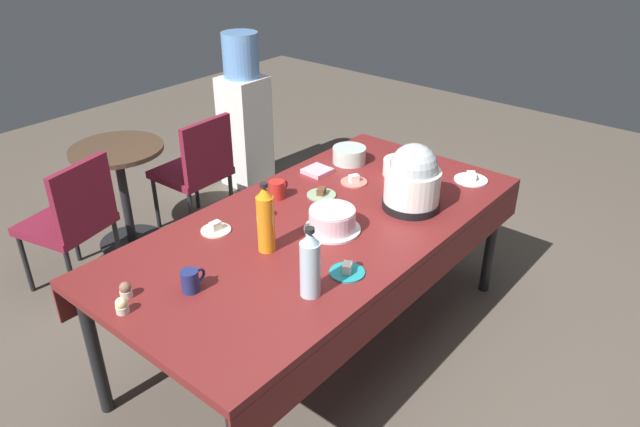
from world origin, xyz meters
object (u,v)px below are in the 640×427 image
object	(u,v)px
dessert_plate_white	(471,179)
cupcake_rose	(265,211)
cupcake_cocoa	(126,290)
potluck_table	(320,233)
ceramic_snack_bowl	(401,167)
dessert_plate_coral	(354,181)
slow_cooker	(413,179)
dessert_plate_cream	(216,229)
coffee_mug_navy	(191,280)
coffee_mug_red	(277,189)
dessert_plate_teal	(347,271)
maroon_chair_right	(197,166)
glass_salad_bowl	(349,155)
dessert_plate_sage	(321,194)
soda_bottle_water	(310,264)
water_cooler	(244,115)
cupcake_berry	(122,306)
maroon_chair_left	(73,217)
round_cafe_table	(122,178)
frosted_layer_cake	(332,220)
soda_bottle_orange_juice	(266,219)

from	to	relation	value
dessert_plate_white	cupcake_rose	bearing A→B (deg)	150.51
cupcake_cocoa	potluck_table	bearing A→B (deg)	-12.41
ceramic_snack_bowl	dessert_plate_coral	distance (m)	0.29
slow_cooker	ceramic_snack_bowl	distance (m)	0.41
dessert_plate_cream	cupcake_rose	size ratio (longest dim) A/B	2.14
slow_cooker	coffee_mug_navy	size ratio (longest dim) A/B	3.02
dessert_plate_white	cupcake_rose	xyz separation A→B (m)	(-1.04, 0.59, 0.02)
coffee_mug_red	dessert_plate_cream	bearing A→B (deg)	-177.98
potluck_table	dessert_plate_teal	world-z (taller)	dessert_plate_teal
potluck_table	maroon_chair_right	size ratio (longest dim) A/B	2.59
glass_salad_bowl	maroon_chair_right	size ratio (longest dim) A/B	0.23
slow_cooker	maroon_chair_right	bearing A→B (deg)	90.47
glass_salad_bowl	dessert_plate_cream	bearing A→B (deg)	-179.70
slow_cooker	dessert_plate_coral	xyz separation A→B (m)	(0.05, 0.40, -0.15)
dessert_plate_cream	cupcake_cocoa	size ratio (longest dim) A/B	2.14
ceramic_snack_bowl	cupcake_cocoa	bearing A→B (deg)	172.89
dessert_plate_sage	slow_cooker	bearing A→B (deg)	-66.42
cupcake_cocoa	maroon_chair_right	size ratio (longest dim) A/B	0.08
soda_bottle_water	coffee_mug_navy	size ratio (longest dim) A/B	2.68
dessert_plate_cream	ceramic_snack_bowl	bearing A→B (deg)	-16.54
potluck_table	water_cooler	size ratio (longest dim) A/B	1.77
cupcake_rose	cupcake_berry	bearing A→B (deg)	-172.97
maroon_chair_left	ceramic_snack_bowl	bearing A→B (deg)	-49.19
dessert_plate_teal	maroon_chair_right	world-z (taller)	maroon_chair_right
dessert_plate_cream	cupcake_rose	world-z (taller)	cupcake_rose
maroon_chair_left	maroon_chair_right	size ratio (longest dim) A/B	1.00
dessert_plate_white	round_cafe_table	xyz separation A→B (m)	(-0.96, 2.02, -0.26)
frosted_layer_cake	soda_bottle_water	bearing A→B (deg)	-150.92
coffee_mug_red	maroon_chair_left	distance (m)	1.29
soda_bottle_water	cupcake_rose	bearing A→B (deg)	59.97
cupcake_cocoa	coffee_mug_red	size ratio (longest dim) A/B	0.54
potluck_table	soda_bottle_water	bearing A→B (deg)	-143.93
dessert_plate_sage	coffee_mug_navy	size ratio (longest dim) A/B	1.36
dessert_plate_teal	maroon_chair_left	bearing A→B (deg)	98.51
maroon_chair_left	slow_cooker	bearing A→B (deg)	-60.90
dessert_plate_sage	maroon_chair_right	bearing A→B (deg)	82.10
cupcake_rose	soda_bottle_water	xyz separation A→B (m)	(-0.34, -0.59, 0.11)
slow_cooker	soda_bottle_orange_juice	size ratio (longest dim) A/B	1.03
coffee_mug_navy	dessert_plate_white	bearing A→B (deg)	-13.03
maroon_chair_left	water_cooler	world-z (taller)	water_cooler
frosted_layer_cake	dessert_plate_cream	bearing A→B (deg)	130.65
dessert_plate_white	maroon_chair_left	distance (m)	2.31
coffee_mug_red	cupcake_cocoa	bearing A→B (deg)	-172.51
slow_cooker	dessert_plate_cream	size ratio (longest dim) A/B	2.39
dessert_plate_sage	maroon_chair_left	xyz separation A→B (m)	(-0.76, 1.27, -0.27)
dessert_plate_white	cupcake_berry	size ratio (longest dim) A/B	2.75
glass_salad_bowl	maroon_chair_left	xyz separation A→B (m)	(-1.20, 1.12, -0.31)
ceramic_snack_bowl	coffee_mug_navy	bearing A→B (deg)	178.37
slow_cooker	water_cooler	xyz separation A→B (m)	(0.74, 2.01, -0.32)
coffee_mug_navy	glass_salad_bowl	bearing A→B (deg)	11.48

